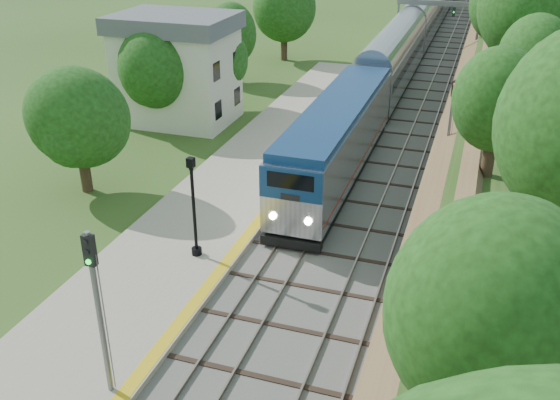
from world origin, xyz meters
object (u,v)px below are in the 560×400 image
(lamppost_far, at_px, (194,213))
(signal_farside, at_px, (451,116))
(station_building, at_px, (177,68))
(signal_gantry, at_px, (438,15))
(signal_platform, at_px, (97,297))
(train, at_px, (432,8))

(lamppost_far, bearing_deg, signal_farside, 54.98)
(station_building, relative_size, signal_gantry, 1.02)
(signal_platform, bearing_deg, train, 87.71)
(signal_gantry, distance_m, lamppost_far, 43.87)
(train, distance_m, lamppost_far, 63.42)
(station_building, bearing_deg, signal_farside, -10.84)
(station_building, distance_m, signal_gantry, 29.94)
(signal_platform, bearing_deg, signal_gantry, 84.15)
(lamppost_far, relative_size, signal_platform, 0.80)
(signal_gantry, relative_size, signal_farside, 1.44)
(train, bearing_deg, lamppost_far, -93.57)
(signal_platform, bearing_deg, station_building, 112.02)
(train, xyz_separation_m, lamppost_far, (-3.95, -63.29, 0.24))
(train, height_order, signal_platform, signal_platform)
(lamppost_far, distance_m, signal_farside, 17.72)
(signal_platform, xyz_separation_m, signal_farside, (9.10, 23.58, -0.50))
(signal_farside, bearing_deg, station_building, 169.16)
(station_building, distance_m, train, 47.10)
(signal_gantry, bearing_deg, train, 97.06)
(station_building, bearing_deg, signal_gantry, 56.62)
(station_building, relative_size, lamppost_far, 1.75)
(signal_gantry, distance_m, signal_platform, 52.71)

